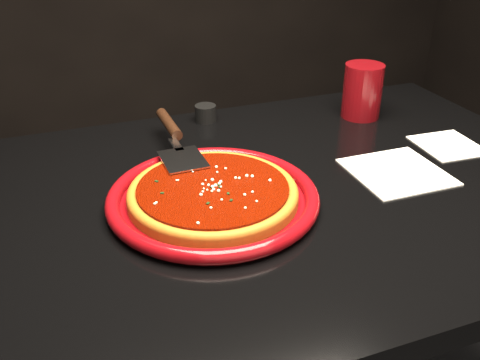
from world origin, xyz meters
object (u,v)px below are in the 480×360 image
at_px(table, 266,340).
at_px(ramekin, 206,113).
at_px(plate, 213,197).
at_px(cup, 362,91).
at_px(pizza_server, 176,138).

bearing_deg(table, ramekin, 92.63).
relative_size(table, plate, 3.34).
bearing_deg(table, plate, -171.14).
height_order(table, plate, plate).
xyz_separation_m(plate, cup, (0.45, 0.26, 0.05)).
distance_m(table, plate, 0.41).
relative_size(pizza_server, ramekin, 6.58).
bearing_deg(pizza_server, table, -54.09).
relative_size(table, cup, 9.69).
xyz_separation_m(plate, ramekin, (0.10, 0.36, 0.01)).
bearing_deg(table, cup, 35.73).
bearing_deg(pizza_server, plate, -86.99).
height_order(pizza_server, cup, cup).
distance_m(plate, cup, 0.52).
distance_m(table, ramekin, 0.52).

